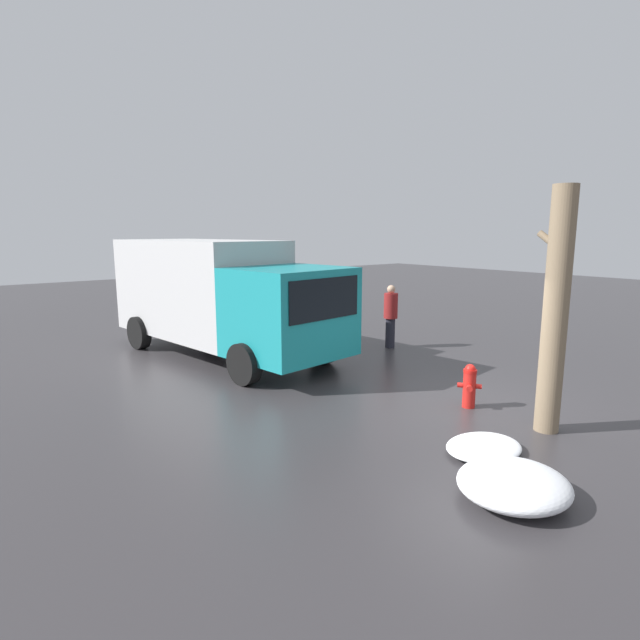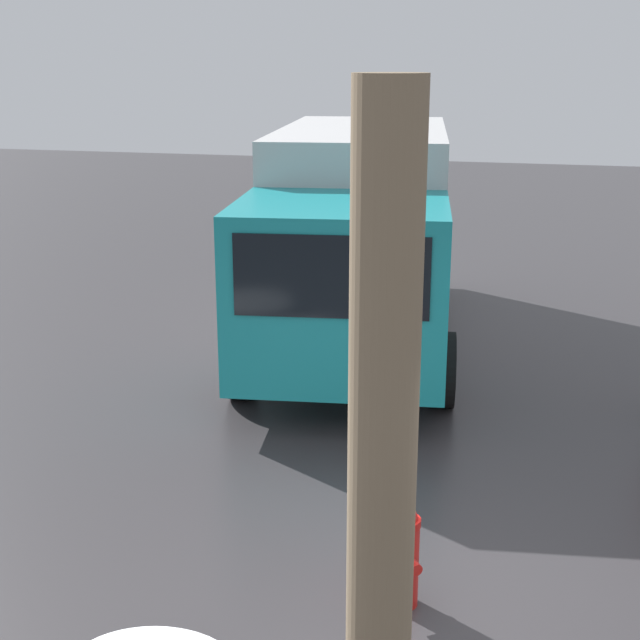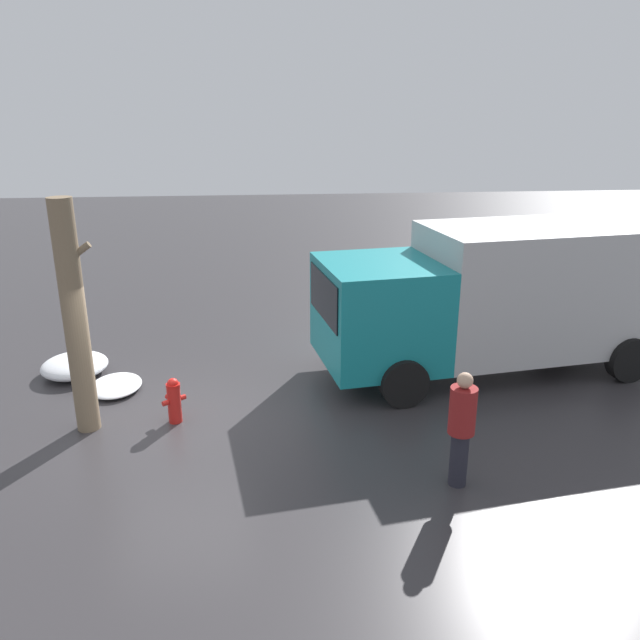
# 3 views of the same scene
# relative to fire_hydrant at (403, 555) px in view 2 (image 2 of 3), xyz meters

# --- Properties ---
(ground_plane) EXTENTS (60.00, 60.00, 0.00)m
(ground_plane) POSITION_rel_fire_hydrant_xyz_m (0.00, -0.00, -0.42)
(ground_plane) COLOR #333033
(fire_hydrant) EXTENTS (0.40, 0.37, 0.82)m
(fire_hydrant) POSITION_rel_fire_hydrant_xyz_m (0.00, 0.00, 0.00)
(fire_hydrant) COLOR red
(fire_hydrant) RESTS_ON ground_plane
(tree_trunk) EXTENTS (0.58, 0.38, 3.90)m
(tree_trunk) POSITION_rel_fire_hydrant_xyz_m (-1.43, -0.08, 1.54)
(tree_trunk) COLOR #7F6B51
(tree_trunk) RESTS_ON ground_plane
(delivery_truck) EXTENTS (7.44, 3.43, 2.97)m
(delivery_truck) POSITION_rel_fire_hydrant_xyz_m (6.45, 1.74, 1.20)
(delivery_truck) COLOR teal
(delivery_truck) RESTS_ON ground_plane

